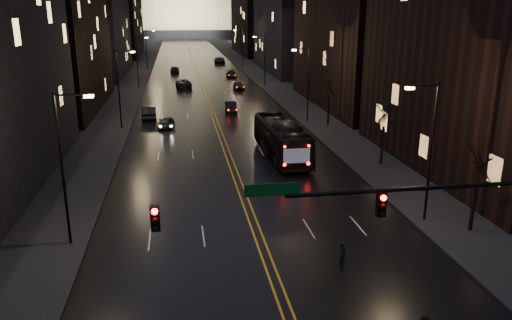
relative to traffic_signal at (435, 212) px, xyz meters
name	(u,v)px	position (x,y,z in m)	size (l,w,h in m)	color
road	(192,58)	(-5.91, 130.00, -5.09)	(20.00, 320.00, 0.02)	black
sidewalk_left	(142,58)	(-19.91, 130.00, -5.02)	(8.00, 320.00, 0.16)	black
sidewalk_right	(240,57)	(8.09, 130.00, -5.02)	(8.00, 320.00, 0.16)	black
center_line	(192,57)	(-5.91, 130.00, -5.08)	(0.62, 320.00, 0.01)	orange
building_left_mid	(46,3)	(-26.91, 54.00, 8.90)	(12.00, 30.00, 28.00)	black
building_left_far	(93,26)	(-26.91, 92.00, 4.90)	(12.00, 34.00, 20.00)	black
building_left_dist	(117,14)	(-26.91, 140.00, 6.90)	(12.00, 40.00, 24.00)	black
building_right_near	(496,25)	(15.09, 20.00, 6.90)	(12.00, 26.00, 24.00)	black
building_right_mid	(293,11)	(15.09, 92.00, 7.90)	(12.00, 34.00, 26.00)	black
building_right_dist	(258,17)	(15.09, 140.00, 5.90)	(12.00, 40.00, 22.00)	black
capitol	(182,2)	(-5.91, 250.00, 12.05)	(90.00, 50.00, 58.50)	black
traffic_signal	(435,212)	(0.00, 0.00, 0.00)	(17.29, 0.45, 7.00)	black
streetlamp_right_near	(429,146)	(4.91, 10.00, -0.02)	(2.13, 0.25, 9.00)	black
streetlamp_left_near	(65,162)	(-16.72, 10.00, -0.02)	(2.13, 0.25, 9.00)	black
streetlamp_right_mid	(307,81)	(4.91, 40.00, -0.02)	(2.13, 0.25, 9.00)	black
streetlamp_left_mid	(120,85)	(-16.72, 40.00, -0.02)	(2.13, 0.25, 9.00)	black
streetlamp_right_far	(264,58)	(4.91, 70.00, -0.02)	(2.13, 0.25, 9.00)	black
streetlamp_left_far	(138,60)	(-16.72, 70.00, -0.02)	(2.13, 0.25, 9.00)	black
streetlamp_right_dist	(242,46)	(4.91, 100.00, -0.02)	(2.13, 0.25, 9.00)	black
streetlamp_left_dist	(147,47)	(-16.72, 100.00, -0.02)	(2.13, 0.25, 9.00)	black
tree_right_near	(479,162)	(7.09, 8.00, -0.58)	(2.40, 2.40, 6.65)	black
tree_right_mid	(384,115)	(7.09, 22.00, -0.58)	(2.40, 2.40, 6.65)	black
tree_right_far	(329,88)	(7.09, 38.00, -0.58)	(2.40, 2.40, 6.65)	black
bus	(282,139)	(-1.03, 26.09, -3.42)	(2.83, 12.11, 3.37)	black
oncoming_car_a	(166,122)	(-11.84, 39.68, -4.38)	(1.71, 4.24, 1.45)	black
oncoming_car_b	(149,112)	(-14.02, 45.23, -4.28)	(1.75, 5.01, 1.65)	black
oncoming_car_c	(184,83)	(-9.26, 71.27, -4.33)	(2.56, 5.54, 1.54)	black
oncoming_car_d	(175,70)	(-10.75, 93.40, -4.40)	(1.96, 4.82, 1.40)	black
receding_car_a	(231,107)	(-3.41, 47.84, -4.38)	(1.53, 4.40, 1.45)	black
receding_car_b	(239,86)	(0.08, 67.24, -4.37)	(1.74, 4.32, 1.47)	black
receding_car_c	(231,74)	(0.51, 83.26, -4.39)	(2.01, 4.94, 1.43)	black
receding_car_d	(220,60)	(0.68, 112.38, -4.32)	(2.60, 5.65, 1.57)	black
pedestrian_a	(342,256)	(-2.19, 4.81, -4.31)	(0.58, 0.38, 1.58)	black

